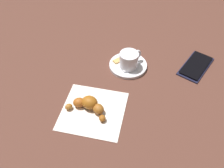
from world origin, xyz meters
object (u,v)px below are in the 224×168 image
(saucer, at_px, (128,65))
(teaspoon, at_px, (129,64))
(sugar_packet, at_px, (121,59))
(cell_phone, at_px, (196,66))
(napkin, at_px, (93,111))
(espresso_cup, at_px, (128,60))
(croissant, at_px, (89,105))

(saucer, xyz_separation_m, teaspoon, (-0.00, -0.00, 0.01))
(sugar_packet, xyz_separation_m, cell_phone, (0.09, -0.24, -0.01))
(napkin, relative_size, cell_phone, 1.13)
(sugar_packet, height_order, napkin, sugar_packet)
(cell_phone, bearing_deg, saucer, 116.37)
(cell_phone, bearing_deg, sugar_packet, 111.12)
(teaspoon, height_order, sugar_packet, teaspoon)
(espresso_cup, xyz_separation_m, teaspoon, (0.01, -0.00, -0.02))
(saucer, xyz_separation_m, sugar_packet, (0.01, 0.03, 0.01))
(croissant, bearing_deg, napkin, -97.95)
(saucer, height_order, croissant, croissant)
(espresso_cup, xyz_separation_m, sugar_packet, (0.02, 0.03, -0.02))
(espresso_cup, xyz_separation_m, napkin, (-0.21, 0.01, -0.04))
(napkin, bearing_deg, teaspoon, -4.25)
(teaspoon, xyz_separation_m, cell_phone, (0.11, -0.20, -0.01))
(teaspoon, distance_m, cell_phone, 0.23)
(napkin, bearing_deg, sugar_packet, 4.77)
(saucer, distance_m, cell_phone, 0.23)
(cell_phone, bearing_deg, napkin, 145.76)
(saucer, xyz_separation_m, cell_phone, (0.10, -0.21, -0.00))
(teaspoon, xyz_separation_m, sugar_packet, (0.01, 0.04, 0.00))
(espresso_cup, height_order, croissant, espresso_cup)
(croissant, bearing_deg, espresso_cup, -7.70)
(sugar_packet, relative_size, croissant, 0.46)
(teaspoon, bearing_deg, espresso_cup, 156.79)
(espresso_cup, bearing_deg, teaspoon, -23.21)
(teaspoon, relative_size, napkin, 0.71)
(saucer, bearing_deg, napkin, 176.93)
(espresso_cup, height_order, sugar_packet, espresso_cup)
(teaspoon, relative_size, croissant, 0.96)
(napkin, height_order, croissant, croissant)
(espresso_cup, relative_size, cell_phone, 0.52)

